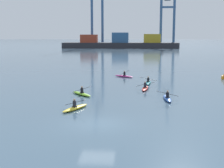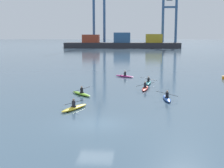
# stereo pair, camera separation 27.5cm
# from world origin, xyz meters

# --- Properties ---
(ground_plane) EXTENTS (800.00, 800.00, 0.00)m
(ground_plane) POSITION_xyz_m (0.00, 0.00, 0.00)
(ground_plane) COLOR #425B70
(container_barge) EXTENTS (53.61, 9.61, 7.18)m
(container_barge) POSITION_xyz_m (-4.62, 128.35, 2.35)
(container_barge) COLOR #28282D
(container_barge) RESTS_ON ground
(gantry_crane_west) EXTENTS (6.37, 15.83, 39.68)m
(gantry_crane_west) POSITION_xyz_m (-16.44, 135.32, 18.92)
(gantry_crane_west) COLOR #335684
(gantry_crane_west) RESTS_ON ground
(gantry_crane_west_mid) EXTENTS (7.50, 18.48, 35.61)m
(gantry_crane_west_mid) POSITION_xyz_m (17.72, 136.14, 16.37)
(gantry_crane_west_mid) COLOR #335684
(gantry_crane_west_mid) RESTS_ON ground
(kayak_blue) EXTENTS (2.24, 3.42, 0.95)m
(kayak_blue) POSITION_xyz_m (5.76, 8.88, 0.17)
(kayak_blue) COLOR #2856B2
(kayak_blue) RESTS_ON ground
(kayak_yellow) EXTENTS (2.02, 3.33, 1.01)m
(kayak_yellow) POSITION_xyz_m (-2.36, 4.19, 0.17)
(kayak_yellow) COLOR yellow
(kayak_yellow) RESTS_ON ground
(kayak_red) EXTENTS (2.22, 3.45, 0.95)m
(kayak_red) POSITION_xyz_m (3.79, 14.59, 0.17)
(kayak_red) COLOR red
(kayak_red) RESTS_ON ground
(kayak_lime) EXTENTS (2.67, 2.97, 0.95)m
(kayak_lime) POSITION_xyz_m (-2.93, 10.66, 0.17)
(kayak_lime) COLOR #7ABC2D
(kayak_lime) RESTS_ON ground
(kayak_magenta) EXTENTS (3.10, 2.49, 0.95)m
(kayak_magenta) POSITION_xyz_m (0.95, 25.26, 0.17)
(kayak_magenta) COLOR #C13384
(kayak_magenta) RESTS_ON ground
(kayak_teal) EXTENTS (2.26, 3.44, 0.95)m
(kayak_teal) POSITION_xyz_m (4.30, 19.05, 0.17)
(kayak_teal) COLOR teal
(kayak_teal) RESTS_ON ground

